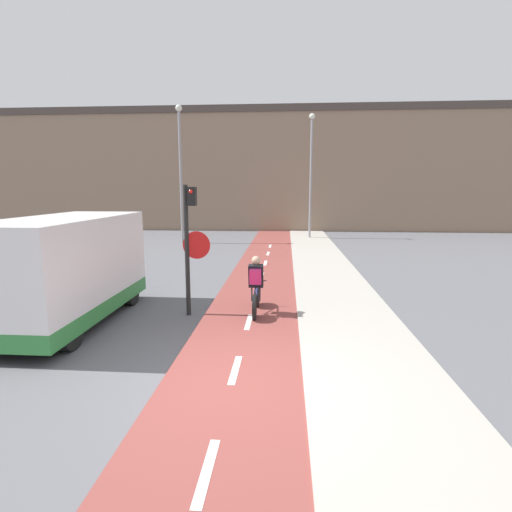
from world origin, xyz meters
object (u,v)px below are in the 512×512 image
Objects in this scene: traffic_light_pole at (190,236)px; street_lamp_far at (180,161)px; street_lamp_sidewalk at (311,164)px; cyclist_near at (256,286)px; van at (66,272)px.

street_lamp_far is at bearing 105.52° from traffic_light_pole.
street_lamp_sidewalk is 4.45× the size of cyclist_near.
street_lamp_far is 14.33m from van.
van is at bearing -86.12° from street_lamp_far.
van is (-2.69, -0.80, -0.76)m from traffic_light_pole.
street_lamp_far is 14.43m from cyclist_near.
traffic_light_pole is 2.03m from cyclist_near.
van is (-4.26, -1.01, 0.50)m from cyclist_near.
street_lamp_sidewalk is at bearing 21.18° from street_lamp_far.
cyclist_near is 4.41m from van.
street_lamp_sidewalk is (3.79, 15.98, 2.61)m from traffic_light_pole.
traffic_light_pole is 1.86× the size of cyclist_near.
traffic_light_pole is 13.84m from street_lamp_far.
street_lamp_sidewalk is at bearing 68.86° from van.
traffic_light_pole reaches higher than cyclist_near.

